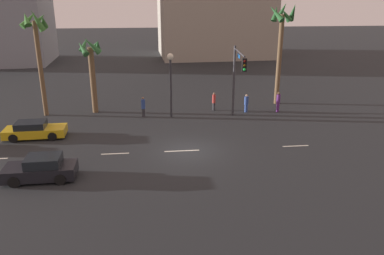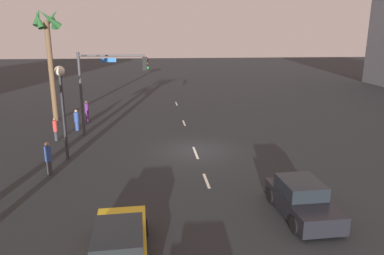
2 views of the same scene
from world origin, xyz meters
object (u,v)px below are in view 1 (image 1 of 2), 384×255
Objects in this scene: pedestrian_1 at (278,101)px; car_0 at (34,130)px; traffic_signal at (237,72)px; pedestrian_0 at (246,103)px; streetlamp at (171,73)px; palm_tree_0 at (91,60)px; palm_tree_1 at (37,38)px; pedestrian_2 at (214,101)px; palm_tree_2 at (281,32)px; pedestrian_3 at (143,106)px; car_2 at (41,169)px.

car_0 is at bearing -167.45° from pedestrian_1.
pedestrian_0 is at bearing 58.60° from traffic_signal.
pedestrian_0 is at bearing 174.24° from pedestrian_1.
streetlamp is at bearing -173.35° from pedestrian_0.
palm_tree_0 is 4.69m from palm_tree_1.
pedestrian_1 is 1.11× the size of pedestrian_2.
palm_tree_2 is at bearing 14.33° from pedestrian_2.
palm_tree_2 is (10.57, 3.35, 2.90)m from streetlamp.
palm_tree_0 is (-13.67, 1.43, 3.89)m from pedestrian_0.
pedestrian_1 is 1.04× the size of pedestrian_3.
streetlamp is 3.32× the size of pedestrian_2.
streetlamp is 3.36× the size of pedestrian_0.
pedestrian_3 is at bearing -168.58° from pedestrian_2.
pedestrian_2 is 8.99m from palm_tree_2.
pedestrian_1 is (9.77, 0.51, -2.95)m from streetlamp.
palm_tree_1 reaches higher than streetlamp.
car_2 is 2.44× the size of pedestrian_0.
palm_tree_1 reaches higher than car_2.
pedestrian_0 is at bearing 2.59° from pedestrian_3.
car_0 is 1.11× the size of car_2.
palm_tree_2 is (12.99, 2.97, 5.90)m from pedestrian_3.
pedestrian_3 is 0.26× the size of palm_tree_0.
car_0 is 2.69× the size of pedestrian_0.
palm_tree_0 reaches higher than car_2.
car_2 is 19.20m from pedestrian_0.
traffic_signal is 8.67m from pedestrian_3.
pedestrian_2 is at bearing -0.62° from palm_tree_1.
car_0 is at bearing -164.54° from pedestrian_0.
palm_tree_2 reaches higher than pedestrian_3.
pedestrian_3 is (-7.77, 2.08, -3.22)m from traffic_signal.
pedestrian_3 reaches higher than pedestrian_2.
pedestrian_1 is 12.19m from pedestrian_3.
pedestrian_0 is 2.91m from pedestrian_1.
palm_tree_1 reaches higher than pedestrian_0.
car_0 is 0.49× the size of palm_tree_1.
traffic_signal is at bearing -15.01° from pedestrian_3.
streetlamp is 3.10× the size of pedestrian_3.
pedestrian_3 is (-2.42, 0.38, -3.00)m from streetlamp.
pedestrian_2 is at bearing 11.42° from pedestrian_3.
traffic_signal is 1.10× the size of streetlamp.
palm_tree_1 is at bearing 179.38° from pedestrian_2.
palm_tree_1 is at bearing 167.75° from traffic_signal.
streetlamp is at bearing -162.40° from palm_tree_2.
palm_tree_0 reaches higher than pedestrian_3.
palm_tree_1 is (-4.23, -0.39, 2.00)m from palm_tree_0.
car_2 is 24.47m from palm_tree_2.
car_2 is 14.64m from palm_tree_1.
pedestrian_1 is at bearing 12.55° from car_0.
pedestrian_1 is at bearing 33.06° from car_2.
car_2 is at bearing -126.13° from streetlamp.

